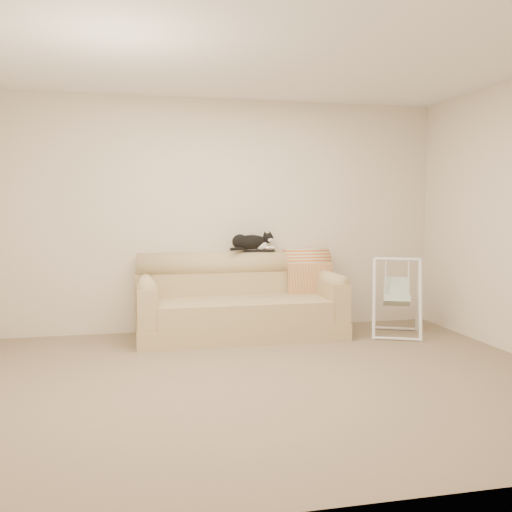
% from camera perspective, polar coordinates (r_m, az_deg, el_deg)
% --- Properties ---
extents(ground_plane, '(5.00, 5.00, 0.00)m').
position_cam_1_polar(ground_plane, '(4.74, 0.89, -12.24)').
color(ground_plane, '#796A54').
rests_on(ground_plane, ground).
extents(room_shell, '(5.04, 4.04, 2.60)m').
position_cam_1_polar(room_shell, '(4.53, 0.91, 6.54)').
color(room_shell, beige).
rests_on(room_shell, ground).
extents(sofa, '(2.20, 0.93, 0.90)m').
position_cam_1_polar(sofa, '(6.22, -1.72, -4.77)').
color(sofa, tan).
rests_on(sofa, ground).
extents(remote_a, '(0.18, 0.06, 0.03)m').
position_cam_1_polar(remote_a, '(6.41, -0.46, 0.56)').
color(remote_a, black).
rests_on(remote_a, sofa).
extents(remote_b, '(0.17, 0.05, 0.02)m').
position_cam_1_polar(remote_b, '(6.44, 1.14, 0.56)').
color(remote_b, black).
rests_on(remote_b, sofa).
extents(tuxedo_cat, '(0.55, 0.32, 0.22)m').
position_cam_1_polar(tuxedo_cat, '(6.41, -0.46, 1.40)').
color(tuxedo_cat, black).
rests_on(tuxedo_cat, sofa).
extents(throw_blanket, '(0.51, 0.38, 0.58)m').
position_cam_1_polar(throw_blanket, '(6.59, 5.06, -0.95)').
color(throw_blanket, '#C2551C').
rests_on(throw_blanket, sofa).
extents(baby_swing, '(0.70, 0.72, 0.86)m').
position_cam_1_polar(baby_swing, '(6.41, 13.87, -3.94)').
color(baby_swing, white).
rests_on(baby_swing, ground).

